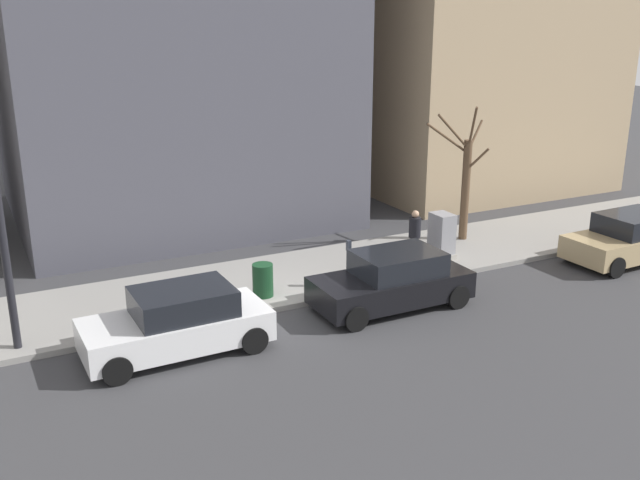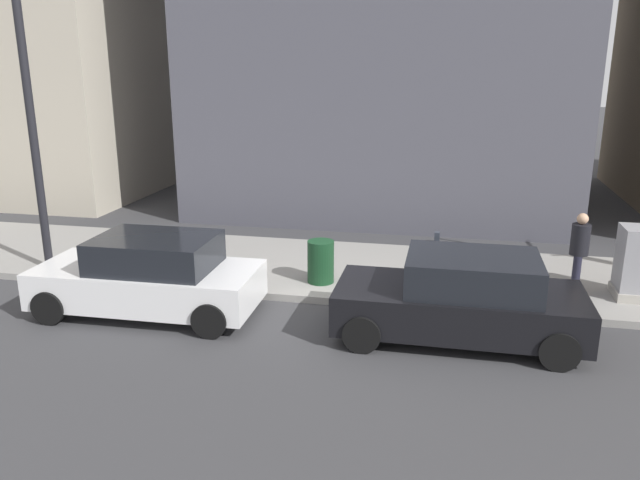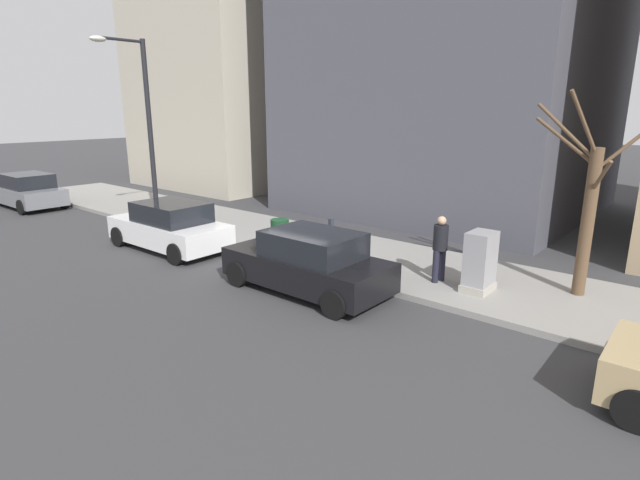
{
  "view_description": "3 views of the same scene",
  "coord_description": "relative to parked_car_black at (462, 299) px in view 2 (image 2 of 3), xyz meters",
  "views": [
    {
      "loc": [
        -15.76,
        7.22,
        7.4
      ],
      "look_at": [
        0.93,
        -1.3,
        1.47
      ],
      "focal_mm": 40.0,
      "sensor_mm": 36.0,
      "label": 1
    },
    {
      "loc": [
        -11.3,
        -2.12,
        4.66
      ],
      "look_at": [
        0.41,
        0.35,
        1.22
      ],
      "focal_mm": 35.0,
      "sensor_mm": 36.0,
      "label": 2
    },
    {
      "loc": [
        -9.58,
        -10.07,
        4.36
      ],
      "look_at": [
        0.46,
        -1.55,
        0.84
      ],
      "focal_mm": 28.0,
      "sensor_mm": 36.0,
      "label": 3
    }
  ],
  "objects": [
    {
      "name": "parked_car_black",
      "position": [
        0.0,
        0.0,
        0.0
      ],
      "size": [
        1.93,
        4.21,
        1.52
      ],
      "rotation": [
        0.0,
        0.0,
        0.0
      ],
      "color": "black",
      "rests_on": "ground"
    },
    {
      "name": "utility_box",
      "position": [
        2.34,
        -3.29,
        0.11
      ],
      "size": [
        0.83,
        0.61,
        1.43
      ],
      "color": "#A8A399",
      "rests_on": "sidewalk"
    },
    {
      "name": "parking_meter",
      "position": [
        1.49,
        0.5,
        0.24
      ],
      "size": [
        0.14,
        0.1,
        1.35
      ],
      "color": "slate",
      "rests_on": "sidewalk"
    },
    {
      "name": "pedestrian_near_meter",
      "position": [
        2.32,
        -2.26,
        0.35
      ],
      "size": [
        0.39,
        0.36,
        1.66
      ],
      "rotation": [
        0.0,
        0.0,
        2.93
      ],
      "color": "#1E1E2D",
      "rests_on": "sidewalk"
    },
    {
      "name": "sidewalk",
      "position": [
        3.04,
        2.44,
        -0.66
      ],
      "size": [
        4.0,
        36.0,
        0.15
      ],
      "primitive_type": "cube",
      "color": "gray",
      "rests_on": "ground"
    },
    {
      "name": "ground_plane",
      "position": [
        1.04,
        2.44,
        -0.74
      ],
      "size": [
        120.0,
        120.0,
        0.0
      ],
      "primitive_type": "plane",
      "color": "#38383A"
    },
    {
      "name": "parked_car_white",
      "position": [
        -0.02,
        5.78,
        0.0
      ],
      "size": [
        1.98,
        4.23,
        1.52
      ],
      "rotation": [
        0.0,
        0.0,
        0.02
      ],
      "color": "white",
      "rests_on": "ground"
    },
    {
      "name": "trash_bin",
      "position": [
        1.94,
        2.88,
        -0.14
      ],
      "size": [
        0.56,
        0.56,
        0.9
      ],
      "primitive_type": "cylinder",
      "color": "#14381E",
      "rests_on": "sidewalk"
    },
    {
      "name": "streetlamp",
      "position": [
        1.32,
        9.1,
        3.28
      ],
      "size": [
        1.97,
        0.32,
        6.5
      ],
      "color": "black",
      "rests_on": "sidewalk"
    }
  ]
}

